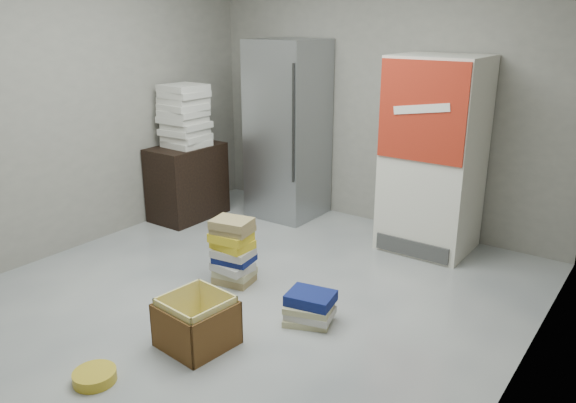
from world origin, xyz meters
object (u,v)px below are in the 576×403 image
(coke_cooler, at_px, (433,155))
(cardboard_box, at_px, (197,325))
(steel_fridge, at_px, (288,130))
(phonebook_stack_main, at_px, (233,251))
(wood_shelf, at_px, (187,182))

(coke_cooler, relative_size, cardboard_box, 3.77)
(steel_fridge, height_order, phonebook_stack_main, steel_fridge)
(steel_fridge, xyz_separation_m, cardboard_box, (1.06, -2.53, -0.81))
(phonebook_stack_main, height_order, cardboard_box, phonebook_stack_main)
(coke_cooler, xyz_separation_m, cardboard_box, (-0.59, -2.53, -0.76))
(wood_shelf, distance_m, cardboard_box, 2.63)
(steel_fridge, bearing_deg, coke_cooler, -0.18)
(coke_cooler, xyz_separation_m, wood_shelf, (-2.48, -0.72, -0.50))
(wood_shelf, bearing_deg, steel_fridge, 41.31)
(coke_cooler, bearing_deg, wood_shelf, -163.72)
(coke_cooler, distance_m, cardboard_box, 2.70)
(wood_shelf, bearing_deg, coke_cooler, 16.28)
(cardboard_box, bearing_deg, phonebook_stack_main, 121.59)
(wood_shelf, bearing_deg, phonebook_stack_main, -32.81)
(coke_cooler, height_order, cardboard_box, coke_cooler)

